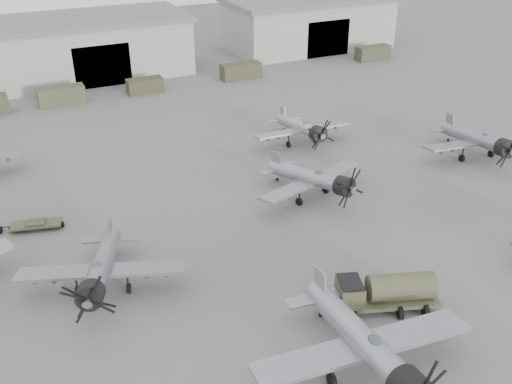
# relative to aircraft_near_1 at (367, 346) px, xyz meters

# --- Properties ---
(ground) EXTENTS (220.00, 220.00, 0.00)m
(ground) POSITION_rel_aircraft_near_1_xyz_m (-1.30, 7.40, -2.50)
(ground) COLOR #5A5A57
(ground) RESTS_ON ground
(hangar_center) EXTENTS (29.00, 14.80, 8.70)m
(hangar_center) POSITION_rel_aircraft_near_1_xyz_m (-1.30, 69.36, 1.87)
(hangar_center) COLOR #B3B3A7
(hangar_center) RESTS_ON ground
(hangar_right) EXTENTS (29.00, 14.80, 8.70)m
(hangar_right) POSITION_rel_aircraft_near_1_xyz_m (36.70, 69.36, 1.87)
(hangar_right) COLOR #B3B3A7
(hangar_right) RESTS_ON ground
(support_truck_3) EXTENTS (6.08, 2.20, 2.37)m
(support_truck_3) POSITION_rel_aircraft_near_1_xyz_m (-8.15, 57.40, -1.32)
(support_truck_3) COLOR #45482F
(support_truck_3) RESTS_ON ground
(support_truck_4) EXTENTS (4.99, 2.20, 1.98)m
(support_truck_4) POSITION_rel_aircraft_near_1_xyz_m (3.25, 57.40, -1.51)
(support_truck_4) COLOR #3B3B26
(support_truck_4) RESTS_ON ground
(support_truck_5) EXTENTS (6.13, 2.20, 2.31)m
(support_truck_5) POSITION_rel_aircraft_near_1_xyz_m (18.13, 57.40, -1.35)
(support_truck_5) COLOR #3F3F29
(support_truck_5) RESTS_ON ground
(support_truck_7) EXTENTS (5.87, 2.20, 2.29)m
(support_truck_7) POSITION_rel_aircraft_near_1_xyz_m (42.31, 57.40, -1.36)
(support_truck_7) COLOR #3E412B
(support_truck_7) RESTS_ON ground
(aircraft_near_1) EXTENTS (13.82, 12.44, 5.50)m
(aircraft_near_1) POSITION_rel_aircraft_near_1_xyz_m (0.00, 0.00, 0.00)
(aircraft_near_1) COLOR #93969B
(aircraft_near_1) RESTS_ON ground
(aircraft_mid_1) EXTENTS (11.77, 10.62, 4.75)m
(aircraft_mid_1) POSITION_rel_aircraft_near_1_xyz_m (-12.23, 14.62, -0.34)
(aircraft_mid_1) COLOR gray
(aircraft_mid_1) RESTS_ON ground
(aircraft_mid_2) EXTENTS (11.81, 10.63, 4.70)m
(aircraft_mid_2) POSITION_rel_aircraft_near_1_xyz_m (8.60, 20.16, -0.36)
(aircraft_mid_2) COLOR gray
(aircraft_mid_2) RESTS_ON ground
(aircraft_mid_3) EXTENTS (12.34, 11.11, 4.90)m
(aircraft_mid_3) POSITION_rel_aircraft_near_1_xyz_m (28.87, 20.08, -0.27)
(aircraft_mid_3) COLOR gray
(aircraft_mid_3) RESTS_ON ground
(aircraft_far_1) EXTENTS (11.18, 10.06, 4.49)m
(aircraft_far_1) POSITION_rel_aircraft_near_1_xyz_m (13.96, 31.56, -0.46)
(aircraft_far_1) COLOR #9FA2A8
(aircraft_far_1) RESTS_ON ground
(fuel_tanker) EXTENTS (7.32, 4.48, 2.68)m
(fuel_tanker) POSITION_rel_aircraft_near_1_xyz_m (5.00, 4.65, -0.96)
(fuel_tanker) COLOR #4A4B31
(fuel_tanker) RESTS_ON ground
(tug_trailer) EXTENTS (7.26, 3.12, 1.44)m
(tug_trailer) POSITION_rel_aircraft_near_1_xyz_m (-17.84, 26.60, -1.96)
(tug_trailer) COLOR #464B31
(tug_trailer) RESTS_ON ground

